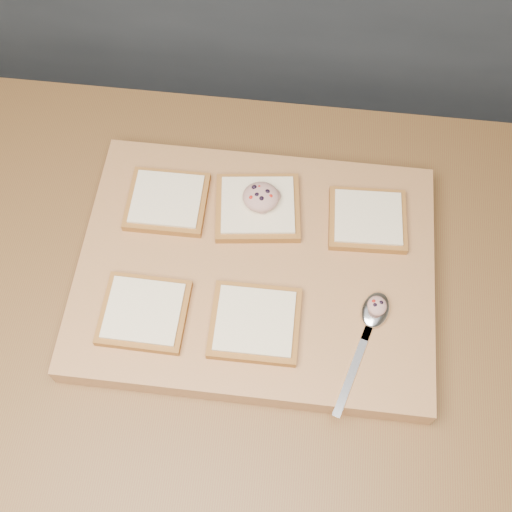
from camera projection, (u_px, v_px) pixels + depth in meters
The scene contains 11 objects.
ground at pixel (248, 435), 1.76m from camera, with size 4.00×4.00×0.00m, color #515459.
island_counter at pixel (245, 389), 1.36m from camera, with size 2.00×0.80×0.90m.
cutting_board at pixel (256, 270), 0.96m from camera, with size 0.52×0.40×0.04m, color #A77047.
bread_far_left at pixel (167, 201), 0.99m from camera, with size 0.12×0.11×0.02m.
bread_far_center at pixel (258, 207), 0.98m from camera, with size 0.14×0.13×0.02m.
bread_far_right at pixel (368, 219), 0.97m from camera, with size 0.12×0.11×0.02m.
bread_near_left at pixel (144, 312), 0.90m from camera, with size 0.12×0.11×0.02m.
bread_near_center at pixel (255, 323), 0.89m from camera, with size 0.12×0.11×0.02m.
tuna_salad_dollop at pixel (261, 197), 0.96m from camera, with size 0.06×0.05×0.03m.
spoon at pixel (372, 318), 0.90m from camera, with size 0.08×0.19×0.01m.
spoon_salad at pixel (377, 306), 0.89m from camera, with size 0.03×0.03×0.02m.
Camera 1 is at (0.07, -0.37, 1.79)m, focal length 45.00 mm.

